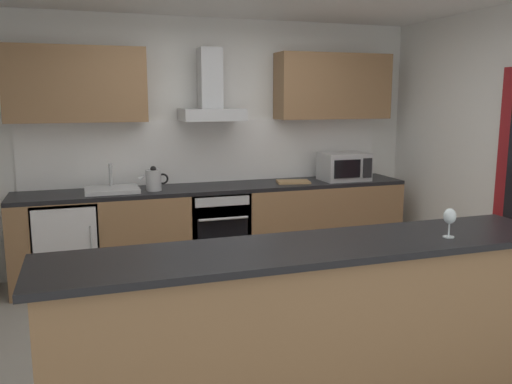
% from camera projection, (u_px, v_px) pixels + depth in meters
% --- Properties ---
extents(ground, '(5.54, 4.90, 0.02)m').
position_uv_depth(ground, '(275.00, 337.00, 4.03)').
color(ground, gray).
extents(wall_back, '(5.54, 0.12, 2.60)m').
position_uv_depth(wall_back, '(210.00, 144.00, 5.68)').
color(wall_back, white).
rests_on(wall_back, ground).
extents(backsplash_tile, '(3.86, 0.02, 0.66)m').
position_uv_depth(backsplash_tile, '(212.00, 151.00, 5.62)').
color(backsplash_tile, white).
extents(counter_back, '(4.00, 0.60, 0.90)m').
position_uv_depth(counter_back, '(220.00, 229.00, 5.47)').
color(counter_back, olive).
rests_on(counter_back, ground).
extents(counter_island, '(3.12, 0.64, 0.96)m').
position_uv_depth(counter_island, '(314.00, 322.00, 3.11)').
color(counter_island, olive).
rests_on(counter_island, ground).
extents(upper_cabinets, '(3.94, 0.32, 0.70)m').
position_uv_depth(upper_cabinets, '(215.00, 86.00, 5.36)').
color(upper_cabinets, olive).
extents(oven, '(0.60, 0.62, 0.80)m').
position_uv_depth(oven, '(216.00, 229.00, 5.43)').
color(oven, slate).
rests_on(oven, ground).
extents(refrigerator, '(0.58, 0.60, 0.85)m').
position_uv_depth(refrigerator, '(67.00, 244.00, 4.98)').
color(refrigerator, white).
rests_on(refrigerator, ground).
extents(microwave, '(0.50, 0.38, 0.30)m').
position_uv_depth(microwave, '(344.00, 167.00, 5.75)').
color(microwave, '#B7BABC').
rests_on(microwave, counter_back).
extents(sink, '(0.50, 0.40, 0.26)m').
position_uv_depth(sink, '(112.00, 189.00, 5.04)').
color(sink, silver).
rests_on(sink, counter_back).
extents(kettle, '(0.29, 0.15, 0.24)m').
position_uv_depth(kettle, '(154.00, 180.00, 5.11)').
color(kettle, '#B7BABC').
rests_on(kettle, counter_back).
extents(range_hood, '(0.62, 0.45, 0.72)m').
position_uv_depth(range_hood, '(211.00, 98.00, 5.32)').
color(range_hood, '#B7BABC').
extents(wine_glass, '(0.08, 0.08, 0.18)m').
position_uv_depth(wine_glass, '(450.00, 217.00, 3.16)').
color(wine_glass, silver).
rests_on(wine_glass, counter_island).
extents(chopping_board, '(0.38, 0.29, 0.02)m').
position_uv_depth(chopping_board, '(293.00, 182.00, 5.59)').
color(chopping_board, tan).
rests_on(chopping_board, counter_back).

